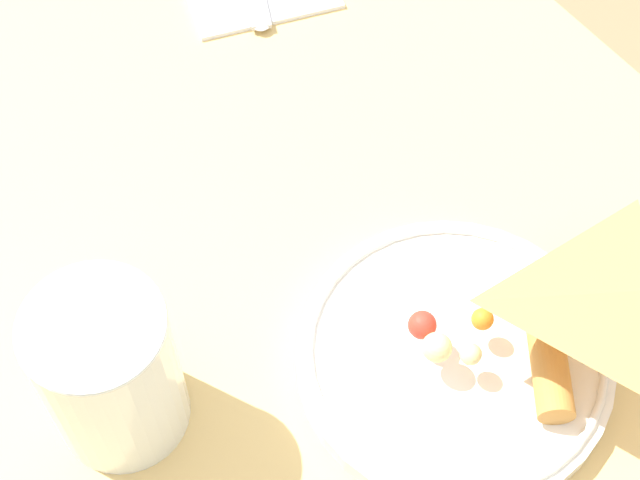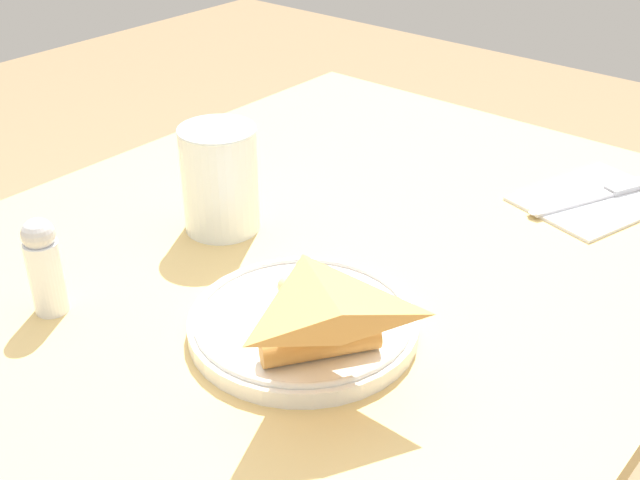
{
  "view_description": "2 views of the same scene",
  "coord_description": "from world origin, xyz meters",
  "px_view_note": "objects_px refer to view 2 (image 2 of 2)",
  "views": [
    {
      "loc": [
        0.22,
        -0.16,
        1.31
      ],
      "look_at": [
        -0.07,
        0.04,
        0.78
      ],
      "focal_mm": 55.0,
      "sensor_mm": 36.0,
      "label": 1
    },
    {
      "loc": [
        0.47,
        0.47,
        1.15
      ],
      "look_at": [
        -0.07,
        0.02,
        0.75
      ],
      "focal_mm": 45.0,
      "sensor_mm": 36.0,
      "label": 2
    }
  ],
  "objects_px": {
    "plate_pizza": "(304,320)",
    "napkin_folded": "(594,199)",
    "salt_shaker": "(44,266)",
    "milk_glass": "(220,181)",
    "dining_table": "(263,372)",
    "butter_knife": "(601,194)"
  },
  "relations": [
    {
      "from": "plate_pizza",
      "to": "dining_table",
      "type": "bearing_deg",
      "value": -107.78
    },
    {
      "from": "napkin_folded",
      "to": "dining_table",
      "type": "bearing_deg",
      "value": -24.06
    },
    {
      "from": "salt_shaker",
      "to": "butter_knife",
      "type": "bearing_deg",
      "value": 151.1
    },
    {
      "from": "butter_knife",
      "to": "milk_glass",
      "type": "bearing_deg",
      "value": -17.99
    },
    {
      "from": "dining_table",
      "to": "plate_pizza",
      "type": "bearing_deg",
      "value": 72.22
    },
    {
      "from": "napkin_folded",
      "to": "salt_shaker",
      "type": "bearing_deg",
      "value": -28.98
    },
    {
      "from": "plate_pizza",
      "to": "salt_shaker",
      "type": "bearing_deg",
      "value": -59.05
    },
    {
      "from": "milk_glass",
      "to": "butter_knife",
      "type": "relative_size",
      "value": 0.65
    },
    {
      "from": "milk_glass",
      "to": "salt_shaker",
      "type": "xyz_separation_m",
      "value": [
        0.22,
        -0.01,
        -0.01
      ]
    },
    {
      "from": "salt_shaker",
      "to": "dining_table",
      "type": "bearing_deg",
      "value": 140.15
    },
    {
      "from": "napkin_folded",
      "to": "milk_glass",
      "type": "bearing_deg",
      "value": -41.85
    },
    {
      "from": "napkin_folded",
      "to": "plate_pizza",
      "type": "bearing_deg",
      "value": -12.62
    },
    {
      "from": "dining_table",
      "to": "plate_pizza",
      "type": "relative_size",
      "value": 5.43
    },
    {
      "from": "dining_table",
      "to": "napkin_folded",
      "type": "xyz_separation_m",
      "value": [
        -0.4,
        0.18,
        0.11
      ]
    },
    {
      "from": "milk_glass",
      "to": "plate_pizza",
      "type": "bearing_deg",
      "value": 65.25
    },
    {
      "from": "plate_pizza",
      "to": "milk_glass",
      "type": "xyz_separation_m",
      "value": [
        -0.09,
        -0.2,
        0.04
      ]
    },
    {
      "from": "plate_pizza",
      "to": "salt_shaker",
      "type": "xyz_separation_m",
      "value": [
        0.13,
        -0.21,
        0.03
      ]
    },
    {
      "from": "plate_pizza",
      "to": "napkin_folded",
      "type": "xyz_separation_m",
      "value": [
        -0.42,
        0.09,
        -0.01
      ]
    },
    {
      "from": "napkin_folded",
      "to": "salt_shaker",
      "type": "relative_size",
      "value": 2.07
    },
    {
      "from": "dining_table",
      "to": "napkin_folded",
      "type": "distance_m",
      "value": 0.45
    },
    {
      "from": "dining_table",
      "to": "milk_glass",
      "type": "bearing_deg",
      "value": -119.17
    },
    {
      "from": "butter_knife",
      "to": "dining_table",
      "type": "bearing_deg",
      "value": -0.57
    }
  ]
}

